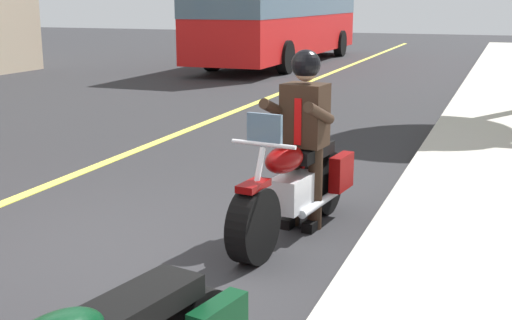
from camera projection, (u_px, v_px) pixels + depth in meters
ground_plane at (121, 252)px, 6.01m from camera, size 80.00×80.00×0.00m
motorcycle_main at (295, 188)px, 6.41m from camera, size 2.22×0.76×1.26m
rider_main at (304, 124)px, 6.44m from camera, size 0.67×0.60×1.74m
bus_near at (282, 8)px, 23.14m from camera, size 11.05×2.70×3.30m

